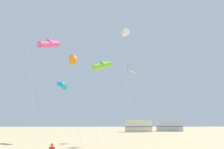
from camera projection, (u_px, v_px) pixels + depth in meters
name	position (u px, v px, depth m)	size (l,w,h in m)	color
kite_diamond_gold	(132.00, 74.00, 25.70)	(3.45, 2.84, 8.68)	silver
kite_tube_rainbow	(49.00, 44.00, 21.76)	(3.14, 3.33, 11.04)	silver
kite_diamond_blue	(128.00, 67.00, 30.72)	(3.18, 2.24, 10.98)	silver
kite_tube_cyan	(62.00, 85.00, 28.45)	(2.81, 3.11, 7.99)	silver
kite_tube_white	(125.00, 32.00, 23.16)	(1.31, 2.50, 12.76)	silver
kite_tube_orange	(73.00, 60.00, 19.94)	(2.48, 2.68, 8.90)	silver
kite_tube_lime	(102.00, 65.00, 24.29)	(2.78, 2.55, 9.51)	silver
rv_van_cream	(138.00, 126.00, 51.90)	(6.57, 2.72, 2.80)	beige
rv_van_silver	(169.00, 126.00, 54.94)	(6.58, 2.74, 2.80)	#B7BABF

